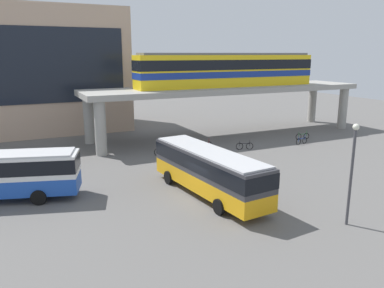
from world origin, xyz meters
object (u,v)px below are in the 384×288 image
bicycle_blue (302,141)px  pedestrian_near_building (180,158)px  bicycle_brown (162,151)px  bus_main (208,168)px  bicycle_silver (208,152)px  train (228,69)px  bicycle_green (302,136)px  bicycle_red (205,146)px  bicycle_black (245,146)px  station_building (20,71)px

bicycle_blue → pedestrian_near_building: bearing=-173.0°
bicycle_brown → bicycle_blue: bearing=-8.9°
bus_main → bicycle_silver: (4.90, 9.21, -1.63)m
train → bicycle_silver: size_ratio=12.41×
bicycle_green → bus_main: bearing=-148.8°
bus_main → bicycle_red: size_ratio=6.46×
bicycle_black → bicycle_brown: bearing=168.4°
bicycle_blue → bicycle_black: 6.94m
bus_main → bicycle_brown: size_ratio=6.28×
bicycle_silver → bicycle_blue: 11.50m
bicycle_blue → bicycle_black: same height
train → bicycle_blue: bearing=-57.1°
bus_main → pedestrian_near_building: 7.46m
bicycle_blue → pedestrian_near_building: (-15.30, -1.88, 0.41)m
bicycle_silver → bicycle_blue: bearing=-0.2°
bicycle_red → bicycle_blue: same height
bicycle_silver → bicycle_black: bearing=7.7°
bicycle_black → pedestrian_near_building: 8.79m
bicycle_blue → bus_main: bearing=-150.8°
train → bicycle_brown: bearing=-153.3°
train → pedestrian_near_building: train is taller
bus_main → bicycle_black: 13.77m
bicycle_brown → pedestrian_near_building: pedestrian_near_building is taller
bicycle_red → bicycle_blue: bearing=-13.9°
train → bus_main: train is taller
bicycle_brown → bicycle_blue: (15.25, -2.39, 0.00)m
bicycle_silver → train: bearing=48.9°
bicycle_red → bicycle_black: (3.55, -1.92, 0.00)m
station_building → bus_main: station_building is taller
bicycle_red → bicycle_silver: 2.75m
bicycle_silver → bicycle_black: size_ratio=1.06×
bicycle_blue → bicycle_silver: bearing=179.8°
bus_main → bicycle_silver: 10.56m
bus_main → pedestrian_near_building: bearing=81.5°
bicycle_silver → bicycle_brown: bearing=148.0°
bus_main → bicycle_red: bearing=63.2°
bicycle_brown → bicycle_green: same height
station_building → bicycle_silver: bearing=-54.6°
bicycle_black → bicycle_red: bearing=151.6°
station_building → bicycle_blue: bearing=-38.7°
bicycle_blue → bicycle_brown: bearing=171.1°
pedestrian_near_building → bicycle_red: bearing=42.7°
bicycle_silver → bicycle_blue: (11.50, -0.05, 0.00)m
train → bicycle_green: bearing=-41.3°
station_building → bicycle_brown: size_ratio=13.90×
bicycle_red → bicycle_black: same height
bicycle_brown → train: bearing=26.7°
train → bicycle_brown: train is taller
bus_main → train: bearing=55.6°
station_building → train: (21.65, -13.68, 0.26)m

